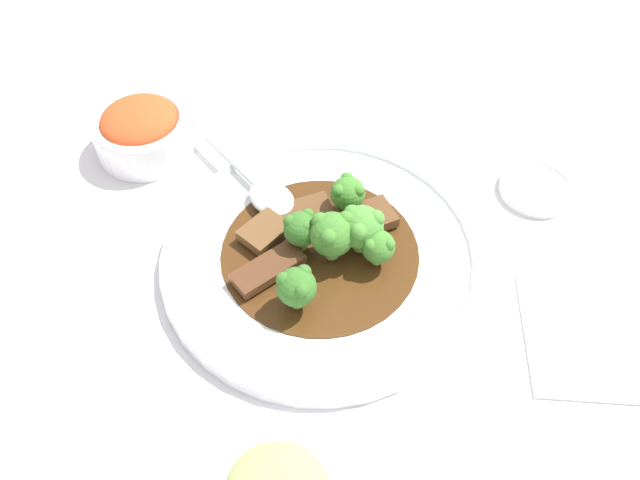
% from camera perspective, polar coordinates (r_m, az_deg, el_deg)
% --- Properties ---
extents(ground_plane, '(4.00, 4.00, 0.00)m').
position_cam_1_polar(ground_plane, '(0.63, 0.00, -1.93)').
color(ground_plane, silver).
extents(main_plate, '(0.32, 0.32, 0.02)m').
position_cam_1_polar(main_plate, '(0.62, 0.00, -1.38)').
color(main_plate, white).
rests_on(main_plate, ground_plane).
extents(beef_strip_0, '(0.05, 0.06, 0.01)m').
position_cam_1_polar(beef_strip_0, '(0.64, 4.34, 2.01)').
color(beef_strip_0, brown).
rests_on(beef_strip_0, main_plate).
extents(beef_strip_1, '(0.05, 0.06, 0.01)m').
position_cam_1_polar(beef_strip_1, '(0.64, -1.37, 2.69)').
color(beef_strip_1, brown).
rests_on(beef_strip_1, main_plate).
extents(beef_strip_2, '(0.06, 0.08, 0.01)m').
position_cam_1_polar(beef_strip_2, '(0.60, -4.76, -2.61)').
color(beef_strip_2, '#56331E').
rests_on(beef_strip_2, main_plate).
extents(beef_strip_3, '(0.06, 0.06, 0.01)m').
position_cam_1_polar(beef_strip_3, '(0.63, -5.12, 0.75)').
color(beef_strip_3, brown).
rests_on(beef_strip_3, main_plate).
extents(broccoli_floret_0, '(0.04, 0.04, 0.04)m').
position_cam_1_polar(broccoli_floret_0, '(0.63, 2.55, 4.33)').
color(broccoli_floret_0, '#7FA84C').
rests_on(broccoli_floret_0, main_plate).
extents(broccoli_floret_1, '(0.04, 0.04, 0.05)m').
position_cam_1_polar(broccoli_floret_1, '(0.59, 3.83, 1.07)').
color(broccoli_floret_1, '#7FA84C').
rests_on(broccoli_floret_1, main_plate).
extents(broccoli_floret_2, '(0.03, 0.03, 0.04)m').
position_cam_1_polar(broccoli_floret_2, '(0.60, -1.73, 1.07)').
color(broccoli_floret_2, '#8EB756').
rests_on(broccoli_floret_2, main_plate).
extents(broccoli_floret_3, '(0.03, 0.03, 0.04)m').
position_cam_1_polar(broccoli_floret_3, '(0.59, 5.33, -0.55)').
color(broccoli_floret_3, '#7FA84C').
rests_on(broccoli_floret_3, main_plate).
extents(broccoli_floret_4, '(0.04, 0.04, 0.05)m').
position_cam_1_polar(broccoli_floret_4, '(0.59, 1.12, 0.57)').
color(broccoli_floret_4, '#7FA84C').
rests_on(broccoli_floret_4, main_plate).
extents(broccoli_floret_5, '(0.04, 0.04, 0.05)m').
position_cam_1_polar(broccoli_floret_5, '(0.56, -2.15, -4.28)').
color(broccoli_floret_5, '#7FA84C').
rests_on(broccoli_floret_5, main_plate).
extents(serving_spoon, '(0.18, 0.13, 0.01)m').
position_cam_1_polar(serving_spoon, '(0.66, -5.26, 4.58)').
color(serving_spoon, silver).
rests_on(serving_spoon, main_plate).
extents(side_bowl_kimchi, '(0.11, 0.11, 0.06)m').
position_cam_1_polar(side_bowl_kimchi, '(0.75, -15.97, 9.64)').
color(side_bowl_kimchi, white).
rests_on(side_bowl_kimchi, ground_plane).
extents(sauce_dish, '(0.08, 0.08, 0.01)m').
position_cam_1_polar(sauce_dish, '(0.73, 19.17, 4.52)').
color(sauce_dish, white).
rests_on(sauce_dish, ground_plane).
extents(paper_napkin, '(0.15, 0.13, 0.01)m').
position_cam_1_polar(paper_napkin, '(0.63, 23.04, -7.96)').
color(paper_napkin, white).
rests_on(paper_napkin, ground_plane).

